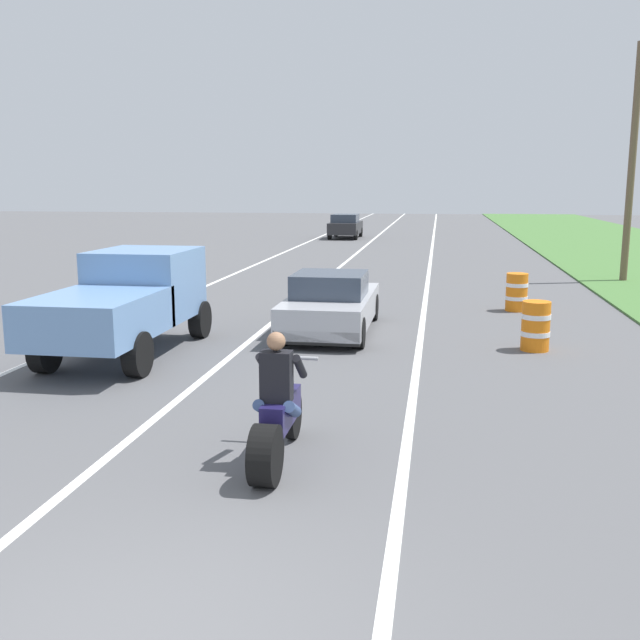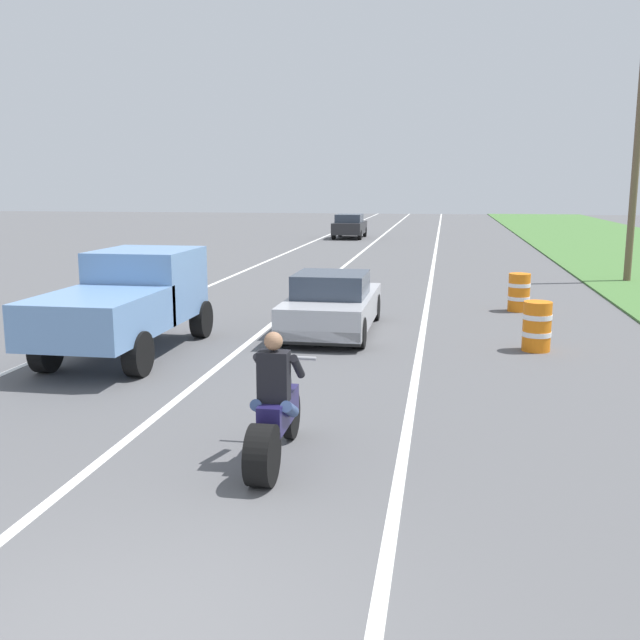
{
  "view_description": "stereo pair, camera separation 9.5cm",
  "coord_description": "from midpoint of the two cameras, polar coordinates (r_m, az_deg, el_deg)",
  "views": [
    {
      "loc": [
        2.13,
        -4.38,
        3.29
      ],
      "look_at": [
        0.15,
        7.68,
        1.0
      ],
      "focal_mm": 40.62,
      "sensor_mm": 36.0,
      "label": 1
    },
    {
      "loc": [
        2.22,
        -4.36,
        3.29
      ],
      "look_at": [
        0.15,
        7.68,
        1.0
      ],
      "focal_mm": 40.62,
      "sensor_mm": 36.0,
      "label": 2
    }
  ],
  "objects": [
    {
      "name": "lane_stripe_left_solid",
      "position": [
        25.73,
        -7.47,
        3.19
      ],
      "size": [
        0.14,
        120.0,
        0.01
      ],
      "primitive_type": "cube",
      "color": "white",
      "rests_on": "ground"
    },
    {
      "name": "lane_stripe_right_solid",
      "position": [
        24.6,
        8.79,
        2.81
      ],
      "size": [
        0.14,
        120.0,
        0.01
      ],
      "primitive_type": "cube",
      "color": "white",
      "rests_on": "ground"
    },
    {
      "name": "lane_stripe_centre_dashed",
      "position": [
        24.91,
        0.47,
        3.03
      ],
      "size": [
        0.14,
        120.0,
        0.01
      ],
      "primitive_type": "cube",
      "color": "white",
      "rests_on": "ground"
    },
    {
      "name": "motorcycle_with_rider",
      "position": [
        8.62,
        -3.3,
        -7.64
      ],
      "size": [
        0.7,
        2.21,
        1.62
      ],
      "color": "black",
      "rests_on": "ground"
    },
    {
      "name": "sports_car_silver",
      "position": [
        16.29,
        1.12,
        1.21
      ],
      "size": [
        1.84,
        4.3,
        1.37
      ],
      "color": "#B7B7BC",
      "rests_on": "ground"
    },
    {
      "name": "pickup_truck_left_lane_light_blue",
      "position": [
        14.61,
        -14.67,
        1.67
      ],
      "size": [
        2.02,
        4.8,
        1.98
      ],
      "color": "#6B93C6",
      "rests_on": "ground"
    },
    {
      "name": "utility_pole_roadside",
      "position": [
        26.8,
        23.72,
        11.12
      ],
      "size": [
        0.24,
        0.24,
        7.87
      ],
      "primitive_type": "cylinder",
      "color": "brown",
      "rests_on": "ground"
    },
    {
      "name": "construction_barrel_nearest",
      "position": [
        15.13,
        16.89,
        -0.46
      ],
      "size": [
        0.58,
        0.58,
        1.0
      ],
      "color": "orange",
      "rests_on": "ground"
    },
    {
      "name": "construction_barrel_mid",
      "position": [
        19.77,
        15.54,
        2.12
      ],
      "size": [
        0.58,
        0.58,
        1.0
      ],
      "color": "orange",
      "rests_on": "ground"
    },
    {
      "name": "distant_car_far_ahead",
      "position": [
        45.44,
        2.41,
        7.43
      ],
      "size": [
        1.8,
        4.0,
        1.5
      ],
      "color": "#262628",
      "rests_on": "ground"
    }
  ]
}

